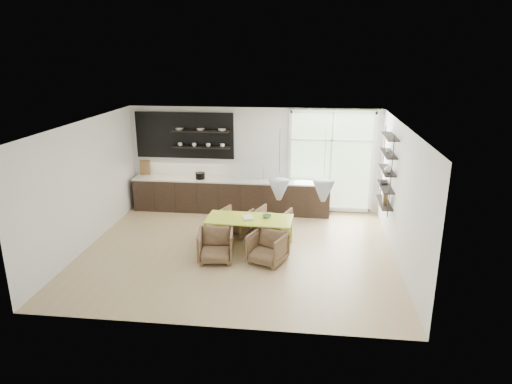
% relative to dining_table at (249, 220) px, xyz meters
% --- Properties ---
extents(room, '(7.02, 6.01, 2.91)m').
position_rel_dining_table_xyz_m(room, '(0.35, 0.85, 0.79)').
color(room, tan).
rests_on(room, ground).
extents(kitchen_run, '(5.54, 0.69, 2.75)m').
position_rel_dining_table_xyz_m(kitchen_run, '(-0.93, 2.44, -0.07)').
color(kitchen_run, black).
rests_on(kitchen_run, ground).
extents(right_shelving, '(0.26, 1.22, 1.90)m').
position_rel_dining_table_xyz_m(right_shelving, '(3.13, 0.93, 0.99)').
color(right_shelving, black).
rests_on(right_shelving, ground).
extents(dining_table, '(1.99, 0.96, 0.71)m').
position_rel_dining_table_xyz_m(dining_table, '(0.00, 0.00, 0.00)').
color(dining_table, '#BBD12A').
rests_on(dining_table, ground).
extents(armchair_back_left, '(0.93, 0.94, 0.66)m').
position_rel_dining_table_xyz_m(armchair_back_left, '(-0.45, 0.71, -0.33)').
color(armchair_back_left, brown).
rests_on(armchair_back_left, ground).
extents(armchair_back_right, '(0.96, 0.98, 0.70)m').
position_rel_dining_table_xyz_m(armchair_back_right, '(0.48, 0.74, -0.31)').
color(armchair_back_right, brown).
rests_on(armchair_back_right, ground).
extents(armchair_front_left, '(0.84, 0.85, 0.70)m').
position_rel_dining_table_xyz_m(armchair_front_left, '(-0.63, -0.76, -0.32)').
color(armchair_front_left, brown).
rests_on(armchair_front_left, ground).
extents(armchair_front_right, '(0.94, 0.96, 0.67)m').
position_rel_dining_table_xyz_m(armchair_front_right, '(0.49, -0.73, -0.33)').
color(armchair_front_right, brown).
rests_on(armchair_front_right, ground).
extents(wire_stool, '(0.33, 0.33, 0.42)m').
position_rel_dining_table_xyz_m(wire_stool, '(-0.92, -0.26, -0.40)').
color(wire_stool, black).
rests_on(wire_stool, ground).
extents(table_book, '(0.30, 0.35, 0.03)m').
position_rel_dining_table_xyz_m(table_book, '(-0.14, -0.02, 0.06)').
color(table_book, white).
rests_on(table_book, dining_table).
extents(table_bowl, '(0.25, 0.25, 0.06)m').
position_rel_dining_table_xyz_m(table_bowl, '(0.40, 0.11, 0.08)').
color(table_bowl, '#528458').
rests_on(table_bowl, dining_table).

